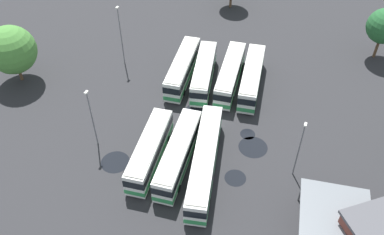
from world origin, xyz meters
The scene contains 18 objects.
ground_plane centered at (0.00, 0.00, 0.00)m, with size 96.43×96.43×0.00m, color #28282B.
bus_row0_slot1 centered at (-8.15, -2.89, 1.91)m, with size 15.80×5.89×3.63m.
bus_row0_slot2 centered at (-8.28, 0.37, 1.91)m, with size 12.68×3.80×3.63m.
bus_row0_slot3 centered at (-9.05, 3.73, 1.91)m, with size 11.74×3.97×3.63m.
bus_row1_slot0 centered at (8.98, -3.68, 1.91)m, with size 12.52×4.33×3.63m.
bus_row1_slot1 centered at (8.54, -0.58, 1.91)m, with size 12.44×3.98×3.63m.
bus_row1_slot2 centered at (7.45, 3.07, 1.91)m, with size 11.93×5.03×3.63m.
bus_row1_slot3 centered at (7.32, 6.35, 1.91)m, with size 12.41×4.08×3.63m.
maintenance_shelter centered at (-10.86, -17.84, 3.34)m, with size 8.27×8.11×3.53m.
lamp_post_by_building centered at (-8.94, 11.26, 4.73)m, with size 0.56×0.28×8.63m.
lamp_post_far_corner centered at (-4.60, -12.75, 4.57)m, with size 0.56×0.28×8.31m.
lamp_post_mid_lot centered at (7.51, 16.29, 5.29)m, with size 0.56×0.28×9.73m.
tree_south_edge centered at (-1.81, 28.60, 5.31)m, with size 6.93×6.93×8.78m.
puddle_front_lane centered at (-10.83, 7.70, 0.00)m, with size 3.52×3.52×0.01m, color black.
puddle_near_shelter centered at (1.28, 1.22, 0.00)m, with size 4.39×4.39×0.01m, color black.
puddle_back_corner centered at (-0.28, -5.96, 0.00)m, with size 1.97×1.97×0.01m, color black.
puddle_centre_drain centered at (-7.74, -6.63, 0.00)m, with size 2.56×2.56×0.01m, color black.
puddle_between_rows centered at (-2.25, -7.24, 0.00)m, with size 3.69×3.69×0.01m, color black.
Camera 1 is at (-38.10, -13.25, 39.18)m, focal length 39.21 mm.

